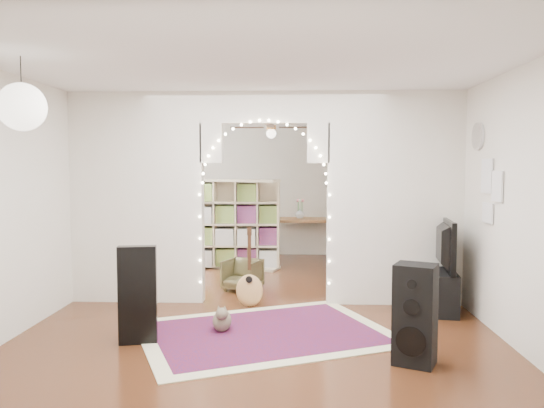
{
  "coord_description": "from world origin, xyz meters",
  "views": [
    {
      "loc": [
        0.37,
        -6.77,
        1.75
      ],
      "look_at": [
        0.08,
        0.3,
        1.25
      ],
      "focal_mm": 35.0,
      "sensor_mm": 36.0,
      "label": 1
    }
  ],
  "objects_px": {
    "bookcase": "(236,224)",
    "dining_table": "(300,222)",
    "dining_chair_left": "(240,251)",
    "dining_chair_right": "(242,275)",
    "acoustic_guitar": "(249,277)",
    "floor_speaker": "(415,315)",
    "media_console": "(437,289)"
  },
  "relations": [
    {
      "from": "bookcase",
      "to": "dining_table",
      "type": "bearing_deg",
      "value": 64.64
    },
    {
      "from": "dining_chair_left",
      "to": "dining_chair_right",
      "type": "xyz_separation_m",
      "value": [
        0.22,
        -1.88,
        -0.05
      ]
    },
    {
      "from": "bookcase",
      "to": "dining_chair_left",
      "type": "distance_m",
      "value": 0.54
    },
    {
      "from": "acoustic_guitar",
      "to": "dining_chair_left",
      "type": "height_order",
      "value": "acoustic_guitar"
    },
    {
      "from": "dining_table",
      "to": "dining_chair_left",
      "type": "height_order",
      "value": "dining_table"
    },
    {
      "from": "floor_speaker",
      "to": "bookcase",
      "type": "height_order",
      "value": "bookcase"
    },
    {
      "from": "dining_chair_left",
      "to": "dining_chair_right",
      "type": "relative_size",
      "value": 1.21
    },
    {
      "from": "dining_chair_right",
      "to": "bookcase",
      "type": "bearing_deg",
      "value": 119.62
    },
    {
      "from": "media_console",
      "to": "dining_chair_right",
      "type": "bearing_deg",
      "value": 168.26
    },
    {
      "from": "bookcase",
      "to": "dining_chair_left",
      "type": "height_order",
      "value": "bookcase"
    },
    {
      "from": "media_console",
      "to": "dining_table",
      "type": "xyz_separation_m",
      "value": [
        -1.64,
        3.76,
        0.43
      ]
    },
    {
      "from": "floor_speaker",
      "to": "media_console",
      "type": "distance_m",
      "value": 2.0
    },
    {
      "from": "floor_speaker",
      "to": "bookcase",
      "type": "relative_size",
      "value": 0.58
    },
    {
      "from": "acoustic_guitar",
      "to": "dining_chair_left",
      "type": "xyz_separation_m",
      "value": [
        -0.4,
        2.76,
        -0.1
      ]
    },
    {
      "from": "bookcase",
      "to": "dining_chair_right",
      "type": "relative_size",
      "value": 3.16
    },
    {
      "from": "dining_chair_left",
      "to": "floor_speaker",
      "type": "bearing_deg",
      "value": -49.09
    },
    {
      "from": "acoustic_guitar",
      "to": "media_console",
      "type": "height_order",
      "value": "acoustic_guitar"
    },
    {
      "from": "media_console",
      "to": "dining_chair_left",
      "type": "xyz_separation_m",
      "value": [
        -2.71,
        2.76,
        0.02
      ]
    },
    {
      "from": "dining_chair_left",
      "to": "dining_table",
      "type": "bearing_deg",
      "value": 60.07
    },
    {
      "from": "acoustic_guitar",
      "to": "bookcase",
      "type": "distance_m",
      "value": 2.63
    },
    {
      "from": "floor_speaker",
      "to": "dining_chair_left",
      "type": "distance_m",
      "value": 5.06
    },
    {
      "from": "dining_table",
      "to": "dining_chair_right",
      "type": "xyz_separation_m",
      "value": [
        -0.85,
        -2.87,
        -0.46
      ]
    },
    {
      "from": "floor_speaker",
      "to": "dining_chair_left",
      "type": "relative_size",
      "value": 1.52
    },
    {
      "from": "dining_table",
      "to": "media_console",
      "type": "bearing_deg",
      "value": -67.55
    },
    {
      "from": "dining_chair_left",
      "to": "dining_chair_right",
      "type": "bearing_deg",
      "value": -65.91
    },
    {
      "from": "dining_table",
      "to": "dining_chair_right",
      "type": "bearing_deg",
      "value": -107.63
    },
    {
      "from": "media_console",
      "to": "bookcase",
      "type": "bearing_deg",
      "value": 144.81
    },
    {
      "from": "acoustic_guitar",
      "to": "dining_table",
      "type": "distance_m",
      "value": 3.82
    },
    {
      "from": "acoustic_guitar",
      "to": "dining_chair_right",
      "type": "relative_size",
      "value": 1.75
    },
    {
      "from": "acoustic_guitar",
      "to": "bookcase",
      "type": "xyz_separation_m",
      "value": [
        -0.44,
        2.56,
        0.4
      ]
    },
    {
      "from": "media_console",
      "to": "dining_chair_right",
      "type": "height_order",
      "value": "media_console"
    },
    {
      "from": "media_console",
      "to": "dining_chair_left",
      "type": "bearing_deg",
      "value": 142.24
    }
  ]
}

